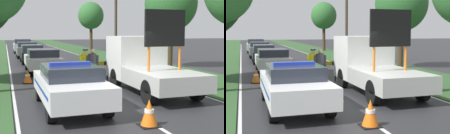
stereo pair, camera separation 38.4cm
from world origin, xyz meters
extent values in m
plane|color=#28282B|center=(0.00, 0.00, 0.00)|extent=(160.00, 160.00, 0.00)
cube|color=silver|center=(0.00, 1.56, 0.00)|extent=(0.12, 2.17, 0.01)
cube|color=silver|center=(0.00, 6.66, 0.00)|extent=(0.12, 2.17, 0.01)
cube|color=silver|center=(0.00, 11.76, 0.00)|extent=(0.12, 2.17, 0.01)
cube|color=silver|center=(0.00, 16.86, 0.00)|extent=(0.12, 2.17, 0.01)
cube|color=silver|center=(0.00, 21.96, 0.00)|extent=(0.12, 2.17, 0.01)
cube|color=silver|center=(0.00, 27.07, 0.00)|extent=(0.12, 2.17, 0.01)
cube|color=silver|center=(0.00, 32.17, 0.00)|extent=(0.12, 2.17, 0.01)
cube|color=silver|center=(0.00, 37.27, 0.00)|extent=(0.12, 2.17, 0.01)
cube|color=silver|center=(0.00, 42.37, 0.00)|extent=(0.12, 2.17, 0.01)
cube|color=silver|center=(0.00, 47.47, 0.00)|extent=(0.12, 2.17, 0.01)
cube|color=silver|center=(-3.50, 18.30, 0.00)|extent=(0.10, 66.26, 0.01)
cube|color=silver|center=(3.50, 18.30, 0.00)|extent=(0.10, 66.26, 0.01)
cube|color=#2D5128|center=(5.82, 20.00, 0.01)|extent=(4.42, 120.00, 0.03)
cube|color=white|center=(-1.80, 0.14, 0.70)|extent=(1.88, 4.67, 0.63)
cube|color=#282D38|center=(-1.80, 0.00, 1.22)|extent=(1.66, 2.15, 0.42)
cylinder|color=black|center=(-2.62, 1.58, 0.38)|extent=(0.24, 0.77, 0.77)
cylinder|color=black|center=(-0.98, 1.58, 0.38)|extent=(0.24, 0.77, 0.77)
cylinder|color=black|center=(-2.62, -1.31, 0.38)|extent=(0.24, 0.77, 0.77)
cylinder|color=black|center=(-0.98, -1.31, 0.38)|extent=(0.24, 0.77, 0.77)
cube|color=#1E38C6|center=(-1.80, 0.00, 1.48)|extent=(1.32, 0.24, 0.10)
cube|color=#193399|center=(-1.80, 0.14, 0.73)|extent=(1.89, 3.83, 0.10)
cube|color=black|center=(-1.80, 2.51, 0.63)|extent=(1.04, 0.08, 0.38)
cube|color=white|center=(1.80, 3.10, 1.36)|extent=(2.15, 1.99, 1.85)
cube|color=#232833|center=(1.80, 4.08, 1.69)|extent=(1.83, 0.04, 0.81)
cube|color=#B2B2AD|center=(1.80, 0.42, 0.74)|extent=(2.15, 3.37, 0.62)
cylinder|color=#D16619|center=(1.16, 0.42, 1.50)|extent=(0.09, 0.09, 0.90)
cylinder|color=#D16619|center=(2.44, 0.42, 1.50)|extent=(0.09, 0.09, 0.90)
cube|color=black|center=(1.80, 0.42, 2.62)|extent=(1.60, 0.12, 1.34)
cylinder|color=black|center=(0.85, 3.10, 0.43)|extent=(0.24, 0.86, 0.86)
cylinder|color=black|center=(2.76, 3.10, 0.43)|extent=(0.24, 0.86, 0.86)
cylinder|color=black|center=(0.85, -0.26, 0.43)|extent=(0.24, 0.86, 0.86)
cylinder|color=black|center=(2.76, -0.26, 0.43)|extent=(0.24, 0.86, 0.86)
cylinder|color=black|center=(-1.02, 5.05, 0.40)|extent=(0.07, 0.07, 0.80)
cylinder|color=black|center=(1.09, 5.05, 0.40)|extent=(0.07, 0.07, 0.80)
cube|color=yellow|center=(-1.07, 5.05, 0.90)|extent=(0.44, 0.08, 0.20)
cube|color=black|center=(-0.63, 5.05, 0.90)|extent=(0.44, 0.08, 0.20)
cube|color=yellow|center=(-0.19, 5.05, 0.90)|extent=(0.44, 0.08, 0.20)
cube|color=black|center=(0.25, 5.05, 0.90)|extent=(0.44, 0.08, 0.20)
cube|color=yellow|center=(0.69, 5.05, 0.90)|extent=(0.44, 0.08, 0.20)
cube|color=black|center=(1.14, 5.05, 0.90)|extent=(0.44, 0.08, 0.20)
cylinder|color=#191E38|center=(-0.25, 4.53, 0.42)|extent=(0.16, 0.16, 0.84)
cylinder|color=#191E38|center=(-0.08, 4.53, 0.42)|extent=(0.16, 0.16, 0.84)
cylinder|color=yellow|center=(-0.16, 4.53, 1.15)|extent=(0.38, 0.38, 0.63)
cylinder|color=yellow|center=(-0.40, 4.53, 1.12)|extent=(0.13, 0.13, 0.53)
cylinder|color=yellow|center=(0.08, 4.53, 1.12)|extent=(0.13, 0.13, 0.53)
sphere|color=beige|center=(-0.16, 4.53, 1.57)|extent=(0.22, 0.22, 0.22)
cylinder|color=#141933|center=(-0.16, 4.53, 1.63)|extent=(0.25, 0.25, 0.05)
cylinder|color=brown|center=(0.04, 4.33, 0.42)|extent=(0.16, 0.16, 0.83)
cylinder|color=brown|center=(0.21, 4.33, 0.42)|extent=(0.16, 0.16, 0.83)
cylinder|color=#3D3D42|center=(0.13, 4.33, 1.15)|extent=(0.38, 0.38, 0.62)
cylinder|color=#3D3D42|center=(-0.11, 4.33, 1.11)|extent=(0.12, 0.12, 0.53)
cylinder|color=#3D3D42|center=(0.36, 4.33, 1.11)|extent=(0.12, 0.12, 0.53)
sphere|color=tan|center=(0.13, 4.33, 1.57)|extent=(0.22, 0.22, 0.22)
cube|color=black|center=(-2.77, 5.66, 0.01)|extent=(0.49, 0.49, 0.03)
cone|color=orange|center=(-2.77, 5.66, 0.35)|extent=(0.41, 0.41, 0.64)
cylinder|color=white|center=(-2.77, 5.66, 0.38)|extent=(0.23, 0.23, 0.09)
cube|color=black|center=(-0.20, -2.47, 0.01)|extent=(0.53, 0.53, 0.03)
cone|color=orange|center=(-0.20, -2.47, 0.38)|extent=(0.45, 0.45, 0.70)
cylinder|color=white|center=(-0.20, -2.47, 0.41)|extent=(0.25, 0.25, 0.10)
cube|color=silver|center=(-1.61, 9.45, 0.68)|extent=(1.90, 4.69, 0.61)
cube|color=#282D38|center=(-1.61, 9.31, 1.20)|extent=(1.68, 2.16, 0.44)
cylinder|color=black|center=(-2.45, 10.90, 0.37)|extent=(0.24, 0.75, 0.75)
cylinder|color=black|center=(-0.78, 10.90, 0.37)|extent=(0.24, 0.75, 0.75)
cylinder|color=black|center=(-2.45, 8.00, 0.37)|extent=(0.24, 0.75, 0.75)
cylinder|color=black|center=(-0.78, 8.00, 0.37)|extent=(0.24, 0.75, 0.75)
cube|color=black|center=(-1.76, 15.44, 0.65)|extent=(1.73, 4.35, 0.60)
cube|color=#282D38|center=(-1.76, 15.31, 1.19)|extent=(1.52, 2.00, 0.48)
cylinder|color=black|center=(-2.50, 16.79, 0.35)|extent=(0.24, 0.70, 0.70)
cylinder|color=black|center=(-1.01, 16.79, 0.35)|extent=(0.24, 0.70, 0.70)
cylinder|color=black|center=(-2.50, 14.09, 0.35)|extent=(0.24, 0.70, 0.70)
cylinder|color=black|center=(-1.01, 14.09, 0.35)|extent=(0.24, 0.70, 0.70)
cube|color=slate|center=(-1.79, 20.68, 0.68)|extent=(1.91, 3.96, 0.70)
cube|color=#282D38|center=(-1.79, 20.56, 1.25)|extent=(1.68, 1.82, 0.44)
cylinder|color=black|center=(-2.62, 21.91, 0.34)|extent=(0.24, 0.67, 0.67)
cylinder|color=black|center=(-0.96, 21.91, 0.34)|extent=(0.24, 0.67, 0.67)
cylinder|color=black|center=(-2.62, 19.45, 0.34)|extent=(0.24, 0.67, 0.67)
cylinder|color=black|center=(-0.96, 19.45, 0.34)|extent=(0.24, 0.67, 0.67)
cube|color=#B2B2B7|center=(-1.84, 27.54, 0.70)|extent=(1.94, 4.53, 0.75)
cube|color=#282D38|center=(-1.84, 27.41, 1.33)|extent=(1.70, 2.08, 0.50)
cylinder|color=black|center=(-2.69, 28.95, 0.32)|extent=(0.24, 0.65, 0.65)
cylinder|color=black|center=(-0.99, 28.95, 0.32)|extent=(0.24, 0.65, 0.65)
cylinder|color=black|center=(-2.69, 26.14, 0.32)|extent=(0.24, 0.65, 0.65)
cylinder|color=black|center=(-0.99, 26.14, 0.32)|extent=(0.24, 0.65, 0.65)
cylinder|color=#42301E|center=(6.63, 28.60, 1.61)|extent=(0.38, 0.38, 3.22)
ellipsoid|color=#2D662D|center=(6.63, 28.60, 4.43)|extent=(3.22, 3.22, 3.38)
cylinder|color=#42301E|center=(6.87, 8.99, 1.51)|extent=(0.39, 0.39, 3.01)
ellipsoid|color=#2D662D|center=(6.87, 8.99, 4.33)|extent=(3.51, 3.51, 3.68)
cylinder|color=#473828|center=(4.06, 12.07, 3.76)|extent=(0.20, 0.20, 7.51)
camera|label=1|loc=(-3.75, -9.77, 2.52)|focal=50.00mm
camera|label=2|loc=(-3.38, -9.89, 2.52)|focal=50.00mm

